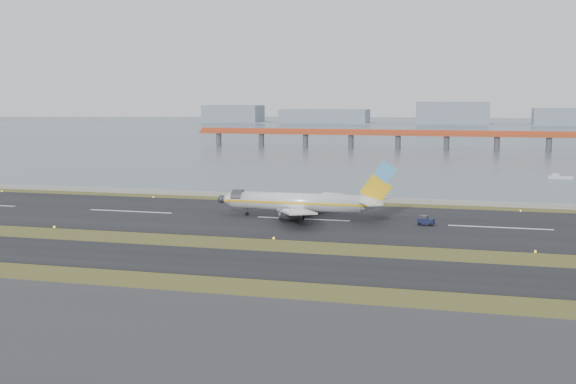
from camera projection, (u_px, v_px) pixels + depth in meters
The scene contains 11 objects.
ground at pixel (262, 248), 123.38m from camera, with size 1000.00×1000.00×0.00m, color #3D4A1A.
apron_strip at pixel (99, 359), 70.65m from camera, with size 1000.00×50.00×0.10m, color #303033.
taxiway_strip at pixel (239, 263), 111.87m from camera, with size 1000.00×18.00×0.10m, color black.
runway_strip at pixel (303, 219), 152.14m from camera, with size 1000.00×45.00×0.10m, color black.
seawall at pixel (331, 198), 180.84m from camera, with size 1000.00×2.50×1.00m, color gray.
bay_water at pixel (432, 131), 564.38m from camera, with size 1400.00×800.00×1.30m, color #4A5D6A.
red_pier at pixel (447, 135), 357.05m from camera, with size 260.00×5.00×10.20m.
far_shoreline at pixel (457, 118), 713.54m from camera, with size 1400.00×80.00×60.50m.
airliner at pixel (303, 202), 153.01m from camera, with size 38.52×32.89×12.80m.
pushback_tug at pixel (426, 221), 144.67m from camera, with size 3.39×2.32×2.01m.
workboat_near at pixel (560, 177), 227.90m from camera, with size 7.80×3.71×1.82m.
Camera 1 is at (35.31, -115.95, 25.38)m, focal length 45.00 mm.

